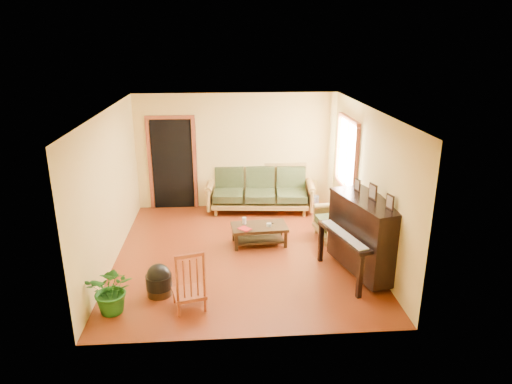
{
  "coord_description": "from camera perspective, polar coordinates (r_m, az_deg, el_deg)",
  "views": [
    {
      "loc": [
        -0.31,
        -7.54,
        3.75
      ],
      "look_at": [
        0.27,
        0.2,
        1.1
      ],
      "focal_mm": 32.0,
      "sensor_mm": 36.0,
      "label": 1
    }
  ],
  "objects": [
    {
      "name": "remote",
      "position": [
        8.7,
        1.76,
        -3.92
      ],
      "size": [
        0.13,
        0.04,
        0.01
      ],
      "primitive_type": "cube",
      "rotation": [
        0.0,
        0.0,
        -0.01
      ],
      "color": "black",
      "rests_on": "coffee_table"
    },
    {
      "name": "ceramic_crock",
      "position": [
        10.63,
        7.27,
        -1.19
      ],
      "size": [
        0.27,
        0.27,
        0.27
      ],
      "primitive_type": "cylinder",
      "rotation": [
        0.0,
        0.0,
        -0.3
      ],
      "color": "#3755A6",
      "rests_on": "floor"
    },
    {
      "name": "footstool",
      "position": [
        7.23,
        -12.02,
        -11.12
      ],
      "size": [
        0.5,
        0.5,
        0.38
      ],
      "primitive_type": "cylinder",
      "rotation": [
        0.0,
        0.0,
        -0.3
      ],
      "color": "black",
      "rests_on": "floor"
    },
    {
      "name": "book",
      "position": [
        8.39,
        -1.82,
        -4.8
      ],
      "size": [
        0.28,
        0.28,
        0.02
      ],
      "primitive_type": "imported",
      "rotation": [
        0.0,
        0.0,
        0.74
      ],
      "color": "#A11515",
      "rests_on": "coffee_table"
    },
    {
      "name": "red_chair",
      "position": [
        6.7,
        -8.47,
        -10.64
      ],
      "size": [
        0.55,
        0.58,
        0.95
      ],
      "primitive_type": "cube",
      "rotation": [
        0.0,
        0.0,
        0.26
      ],
      "color": "maroon",
      "rests_on": "floor"
    },
    {
      "name": "coffee_table",
      "position": [
        8.68,
        0.4,
        -5.38
      ],
      "size": [
        1.08,
        0.64,
        0.38
      ],
      "primitive_type": "cube",
      "rotation": [
        0.0,
        0.0,
        0.08
      ],
      "color": "black",
      "rests_on": "floor"
    },
    {
      "name": "window",
      "position": [
        9.47,
        11.34,
        4.72
      ],
      "size": [
        0.12,
        1.36,
        1.46
      ],
      "primitive_type": "cube",
      "color": "white",
      "rests_on": "right_wall"
    },
    {
      "name": "glass_jar",
      "position": [
        8.57,
        1.62,
        -4.11
      ],
      "size": [
        0.1,
        0.1,
        0.06
      ],
      "primitive_type": "cylinder",
      "rotation": [
        0.0,
        0.0,
        -0.15
      ],
      "color": "silver",
      "rests_on": "coffee_table"
    },
    {
      "name": "leaning_frame",
      "position": [
        10.7,
        6.36,
        -0.03
      ],
      "size": [
        0.48,
        0.19,
        0.62
      ],
      "primitive_type": "cube",
      "rotation": [
        0.0,
        0.0,
        -0.19
      ],
      "color": "gold",
      "rests_on": "floor"
    },
    {
      "name": "potted_plant",
      "position": [
        6.89,
        -17.52,
        -11.51
      ],
      "size": [
        0.7,
        0.62,
        0.73
      ],
      "primitive_type": "imported",
      "rotation": [
        0.0,
        0.0,
        -0.08
      ],
      "color": "#1C5A19",
      "rests_on": "floor"
    },
    {
      "name": "doorway",
      "position": [
        10.45,
        -10.4,
        3.41
      ],
      "size": [
        1.08,
        0.16,
        2.05
      ],
      "primitive_type": "cube",
      "color": "black",
      "rests_on": "floor"
    },
    {
      "name": "candle",
      "position": [
        8.66,
        -1.48,
        -3.61
      ],
      "size": [
        0.09,
        0.09,
        0.13
      ],
      "primitive_type": "cylinder",
      "rotation": [
        0.0,
        0.0,
        -0.18
      ],
      "color": "silver",
      "rests_on": "coffee_table"
    },
    {
      "name": "sofa",
      "position": [
        10.23,
        0.51,
        0.33
      ],
      "size": [
        2.42,
        1.18,
        1.01
      ],
      "primitive_type": "cube",
      "rotation": [
        0.0,
        0.0,
        -0.08
      ],
      "color": "olive",
      "rests_on": "floor"
    },
    {
      "name": "armchair",
      "position": [
        8.95,
        10.05,
        -3.15
      ],
      "size": [
        0.94,
        0.98,
        0.88
      ],
      "primitive_type": "cube",
      "rotation": [
        0.0,
        0.0,
        0.12
      ],
      "color": "olive",
      "rests_on": "floor"
    },
    {
      "name": "piano",
      "position": [
        7.68,
        13.63,
        -5.51
      ],
      "size": [
        1.23,
        1.66,
        1.31
      ],
      "primitive_type": "cube",
      "rotation": [
        0.0,
        0.0,
        0.27
      ],
      "color": "black",
      "rests_on": "floor"
    },
    {
      "name": "floor",
      "position": [
        8.43,
        -1.73,
        -7.58
      ],
      "size": [
        5.0,
        5.0,
        0.0
      ],
      "primitive_type": "plane",
      "color": "#5A1E0B",
      "rests_on": "ground"
    }
  ]
}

